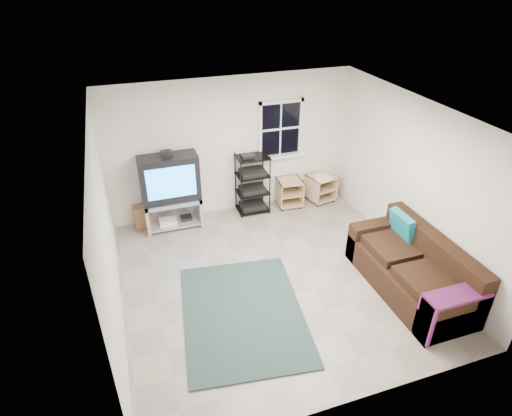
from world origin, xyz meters
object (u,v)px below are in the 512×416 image
object	(u,v)px
side_table_left	(289,191)
side_table_right	(320,186)
tv_unit	(170,186)
sofa	(413,271)
av_rack	(252,187)

from	to	relation	value
side_table_left	side_table_right	bearing A→B (deg)	-2.20
tv_unit	sofa	world-z (taller)	tv_unit
av_rack	side_table_right	xyz separation A→B (m)	(1.44, -0.00, -0.20)
av_rack	side_table_right	distance (m)	1.46
tv_unit	av_rack	xyz separation A→B (m)	(1.55, 0.04, -0.31)
av_rack	side_table_left	xyz separation A→B (m)	(0.77, 0.02, -0.22)
av_rack	side_table_left	bearing A→B (deg)	1.56
side_table_left	av_rack	bearing A→B (deg)	-178.44
tv_unit	av_rack	size ratio (longest dim) A/B	1.25
av_rack	side_table_right	size ratio (longest dim) A/B	2.05
av_rack	side_table_left	distance (m)	0.80
sofa	tv_unit	bearing A→B (deg)	136.61
sofa	side_table_right	bearing A→B (deg)	91.56
av_rack	sofa	distance (m)	3.32
side_table_left	side_table_right	world-z (taller)	side_table_right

